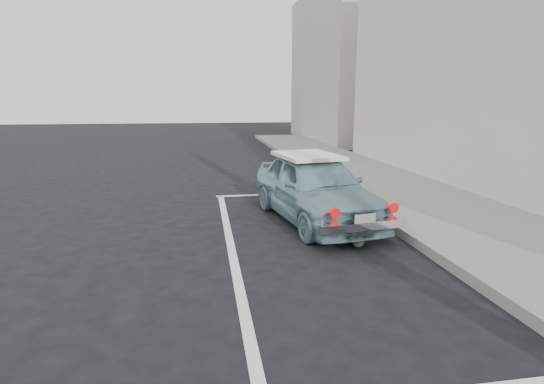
{
  "coord_description": "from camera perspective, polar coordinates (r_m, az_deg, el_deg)",
  "views": [
    {
      "loc": [
        -1.26,
        -3.03,
        2.15
      ],
      "look_at": [
        -0.22,
        3.36,
        0.75
      ],
      "focal_mm": 28.0,
      "sensor_mm": 36.0,
      "label": 1
    }
  ],
  "objects": [
    {
      "name": "cat",
      "position": [
        6.49,
        11.56,
        -6.42
      ],
      "size": [
        0.27,
        0.39,
        0.22
      ],
      "rotation": [
        0.0,
        0.0,
        -0.36
      ],
      "color": "#6B6051",
      "rests_on": "ground"
    },
    {
      "name": "building_far",
      "position": [
        24.32,
        9.39,
        16.39
      ],
      "size": [
        3.5,
        10.0,
        8.0
      ],
      "primitive_type": "cube",
      "color": "#B1AAA0",
      "rests_on": "ground"
    },
    {
      "name": "retro_coupe",
      "position": [
        7.7,
        5.78,
        0.64
      ],
      "size": [
        1.97,
        3.74,
        1.21
      ],
      "rotation": [
        0.0,
        0.0,
        0.16
      ],
      "color": "#769BA7",
      "rests_on": "ground"
    },
    {
      "name": "pline_front",
      "position": [
        9.92,
        1.19,
        -0.29
      ],
      "size": [
        3.0,
        0.12,
        0.01
      ],
      "primitive_type": "cube",
      "color": "silver",
      "rests_on": "ground"
    },
    {
      "name": "sidewalk",
      "position": [
        7.03,
        30.98,
        -6.74
      ],
      "size": [
        2.8,
        40.0,
        0.15
      ],
      "primitive_type": "cube",
      "color": "slate",
      "rests_on": "ground"
    },
    {
      "name": "pline_side",
      "position": [
        6.41,
        -5.53,
        -7.41
      ],
      "size": [
        0.12,
        7.0,
        0.01
      ],
      "primitive_type": "cube",
      "color": "silver",
      "rests_on": "ground"
    },
    {
      "name": "ground",
      "position": [
        3.92,
        12.0,
        -21.3
      ],
      "size": [
        80.0,
        80.0,
        0.0
      ],
      "primitive_type": "plane",
      "color": "black",
      "rests_on": "ground"
    }
  ]
}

